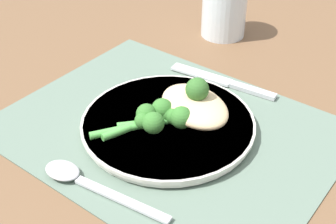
{
  "coord_description": "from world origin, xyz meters",
  "views": [
    {
      "loc": [
        0.32,
        -0.42,
        0.42
      ],
      "look_at": [
        0.0,
        0.0,
        0.03
      ],
      "focal_mm": 50.0,
      "sensor_mm": 36.0,
      "label": 1
    }
  ],
  "objects_px": {
    "plate": "(168,124)",
    "knife": "(224,81)",
    "broccoli_stalk_rear": "(174,118)",
    "spoon": "(76,177)",
    "water_glass": "(224,7)",
    "chicken_fillet": "(195,106)",
    "broccoli_stalk_front": "(158,113)",
    "broccoli_stalk_right": "(144,120)"
  },
  "relations": [
    {
      "from": "plate",
      "to": "knife",
      "type": "xyz_separation_m",
      "value": [
        -0.0,
        0.15,
        -0.01
      ]
    },
    {
      "from": "broccoli_stalk_rear",
      "to": "spoon",
      "type": "bearing_deg",
      "value": -63.31
    },
    {
      "from": "water_glass",
      "to": "chicken_fillet",
      "type": "bearing_deg",
      "value": -65.93
    },
    {
      "from": "broccoli_stalk_front",
      "to": "broccoli_stalk_right",
      "type": "relative_size",
      "value": 1.19
    },
    {
      "from": "knife",
      "to": "broccoli_stalk_right",
      "type": "bearing_deg",
      "value": 169.92
    },
    {
      "from": "broccoli_stalk_right",
      "to": "broccoli_stalk_rear",
      "type": "bearing_deg",
      "value": 77.81
    },
    {
      "from": "knife",
      "to": "water_glass",
      "type": "bearing_deg",
      "value": 26.68
    },
    {
      "from": "knife",
      "to": "spoon",
      "type": "xyz_separation_m",
      "value": [
        -0.02,
        -0.31,
        0.0
      ]
    },
    {
      "from": "plate",
      "to": "knife",
      "type": "relative_size",
      "value": 1.32
    },
    {
      "from": "broccoli_stalk_front",
      "to": "knife",
      "type": "relative_size",
      "value": 0.59
    },
    {
      "from": "knife",
      "to": "water_glass",
      "type": "height_order",
      "value": "water_glass"
    },
    {
      "from": "plate",
      "to": "spoon",
      "type": "bearing_deg",
      "value": -99.81
    },
    {
      "from": "broccoli_stalk_right",
      "to": "knife",
      "type": "relative_size",
      "value": 0.5
    },
    {
      "from": "broccoli_stalk_right",
      "to": "spoon",
      "type": "distance_m",
      "value": 0.12
    },
    {
      "from": "broccoli_stalk_front",
      "to": "knife",
      "type": "xyz_separation_m",
      "value": [
        0.01,
        0.16,
        -0.02
      ]
    },
    {
      "from": "chicken_fillet",
      "to": "spoon",
      "type": "distance_m",
      "value": 0.2
    },
    {
      "from": "broccoli_stalk_front",
      "to": "spoon",
      "type": "xyz_separation_m",
      "value": [
        -0.01,
        -0.15,
        -0.02
      ]
    },
    {
      "from": "plate",
      "to": "broccoli_stalk_front",
      "type": "bearing_deg",
      "value": -146.96
    },
    {
      "from": "plate",
      "to": "broccoli_stalk_rear",
      "type": "distance_m",
      "value": 0.02
    },
    {
      "from": "chicken_fillet",
      "to": "plate",
      "type": "bearing_deg",
      "value": -121.91
    },
    {
      "from": "broccoli_stalk_right",
      "to": "spoon",
      "type": "bearing_deg",
      "value": -61.98
    },
    {
      "from": "broccoli_stalk_front",
      "to": "plate",
      "type": "bearing_deg",
      "value": 53.04
    },
    {
      "from": "broccoli_stalk_rear",
      "to": "spoon",
      "type": "height_order",
      "value": "broccoli_stalk_rear"
    },
    {
      "from": "plate",
      "to": "broccoli_stalk_rear",
      "type": "height_order",
      "value": "broccoli_stalk_rear"
    },
    {
      "from": "broccoli_stalk_rear",
      "to": "knife",
      "type": "distance_m",
      "value": 0.16
    },
    {
      "from": "chicken_fillet",
      "to": "broccoli_stalk_rear",
      "type": "relative_size",
      "value": 1.6
    },
    {
      "from": "plate",
      "to": "broccoli_stalk_front",
      "type": "height_order",
      "value": "broccoli_stalk_front"
    },
    {
      "from": "broccoli_stalk_right",
      "to": "water_glass",
      "type": "relative_size",
      "value": 0.81
    },
    {
      "from": "broccoli_stalk_rear",
      "to": "broccoli_stalk_right",
      "type": "bearing_deg",
      "value": -93.51
    },
    {
      "from": "plate",
      "to": "knife",
      "type": "height_order",
      "value": "plate"
    },
    {
      "from": "plate",
      "to": "broccoli_stalk_right",
      "type": "relative_size",
      "value": 2.67
    },
    {
      "from": "broccoli_stalk_rear",
      "to": "water_glass",
      "type": "bearing_deg",
      "value": 151.96
    },
    {
      "from": "water_glass",
      "to": "plate",
      "type": "bearing_deg",
      "value": -71.82
    },
    {
      "from": "broccoli_stalk_front",
      "to": "spoon",
      "type": "distance_m",
      "value": 0.15
    },
    {
      "from": "broccoli_stalk_rear",
      "to": "water_glass",
      "type": "relative_size",
      "value": 0.75
    },
    {
      "from": "knife",
      "to": "spoon",
      "type": "bearing_deg",
      "value": 169.63
    },
    {
      "from": "chicken_fillet",
      "to": "spoon",
      "type": "relative_size",
      "value": 0.76
    },
    {
      "from": "broccoli_stalk_rear",
      "to": "spoon",
      "type": "distance_m",
      "value": 0.16
    },
    {
      "from": "plate",
      "to": "broccoli_stalk_right",
      "type": "bearing_deg",
      "value": -115.86
    },
    {
      "from": "broccoli_stalk_front",
      "to": "water_glass",
      "type": "height_order",
      "value": "water_glass"
    },
    {
      "from": "chicken_fillet",
      "to": "water_glass",
      "type": "relative_size",
      "value": 1.2
    },
    {
      "from": "broccoli_stalk_right",
      "to": "chicken_fillet",
      "type": "bearing_deg",
      "value": 94.01
    }
  ]
}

